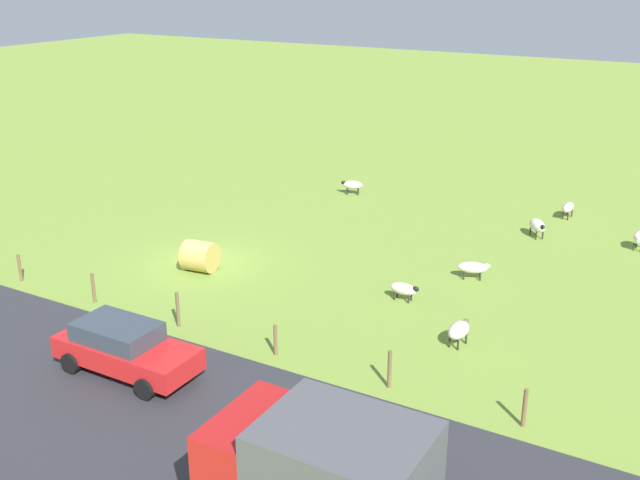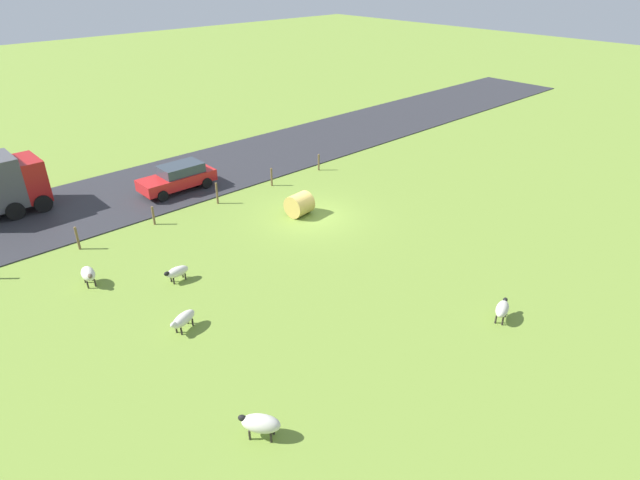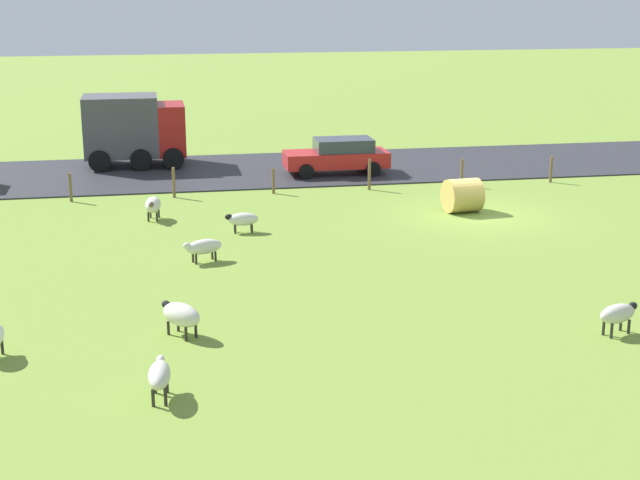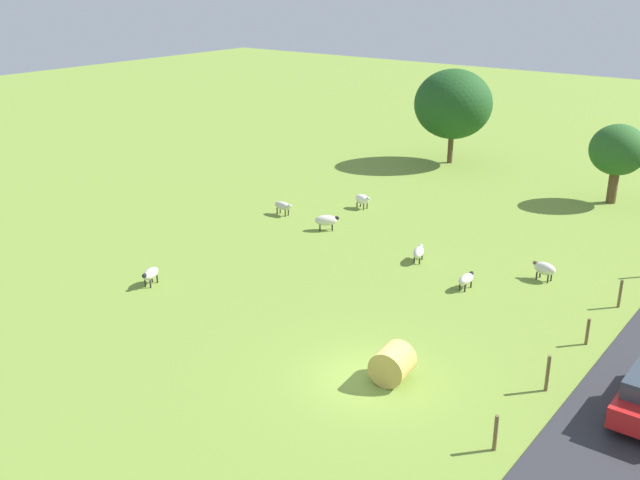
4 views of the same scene
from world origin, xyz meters
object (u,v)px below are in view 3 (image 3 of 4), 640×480
object	(u,v)px
sheep_5	(153,205)
sheep_6	(618,314)
sheep_3	(203,247)
sheep_0	(243,219)
car_0	(338,155)
sheep_2	(159,375)
truck_1	(133,128)
sheep_4	(181,315)
hay_bale_0	(462,195)

from	to	relation	value
sheep_5	sheep_6	size ratio (longest dim) A/B	0.95
sheep_3	sheep_5	bearing A→B (deg)	14.53
sheep_0	car_0	size ratio (longest dim) A/B	0.25
sheep_5	car_0	world-z (taller)	car_0
sheep_2	truck_1	size ratio (longest dim) A/B	0.28
sheep_3	sheep_5	world-z (taller)	sheep_5
sheep_4	sheep_6	size ratio (longest dim) A/B	1.06
hay_bale_0	truck_1	distance (m)	16.31
sheep_3	sheep_0	bearing A→B (deg)	-25.37
sheep_0	truck_1	world-z (taller)	truck_1
sheep_0	car_0	bearing A→B (deg)	-29.76
sheep_6	sheep_5	bearing A→B (deg)	39.06
sheep_0	sheep_5	world-z (taller)	sheep_5
sheep_6	hay_bale_0	distance (m)	12.52
sheep_5	sheep_6	distance (m)	17.23
sheep_3	truck_1	distance (m)	15.93
sheep_4	sheep_2	bearing A→B (deg)	170.57
sheep_6	truck_1	distance (m)	26.30
sheep_4	truck_1	distance (m)	21.87
sheep_6	car_0	size ratio (longest dim) A/B	0.27
sheep_0	sheep_6	distance (m)	13.61
sheep_3	truck_1	xyz separation A→B (m)	(15.73, 2.14, 1.31)
sheep_6	car_0	bearing A→B (deg)	7.90
sheep_3	sheep_4	size ratio (longest dim) A/B	1.01
sheep_4	sheep_6	world-z (taller)	sheep_4
sheep_2	sheep_6	bearing A→B (deg)	-81.31
hay_bale_0	truck_1	xyz separation A→B (m)	(11.07, 11.93, 1.16)
sheep_0	sheep_4	bearing A→B (deg)	165.34
sheep_4	sheep_6	distance (m)	10.49
sheep_4	sheep_5	distance (m)	11.60
sheep_0	sheep_2	distance (m)	13.09
hay_bale_0	sheep_0	bearing A→B (deg)	99.92
sheep_2	sheep_6	distance (m)	11.03
sheep_4	sheep_5	bearing A→B (deg)	2.58
sheep_0	sheep_3	world-z (taller)	sheep_3
sheep_2	sheep_3	world-z (taller)	sheep_2
hay_bale_0	car_0	world-z (taller)	car_0
sheep_0	sheep_4	distance (m)	9.60
sheep_0	sheep_4	xyz separation A→B (m)	(-9.28, 2.43, 0.09)
sheep_2	hay_bale_0	xyz separation A→B (m)	(14.19, -11.27, 0.09)
sheep_3	sheep_6	size ratio (longest dim) A/B	1.07
sheep_0	sheep_3	xyz separation A→B (m)	(-3.21, 1.52, 0.01)
sheep_2	hay_bale_0	distance (m)	18.12
sheep_0	truck_1	distance (m)	13.11
sheep_5	sheep_6	xyz separation A→B (m)	(-13.38, -10.86, -0.02)
hay_bale_0	sheep_5	bearing A→B (deg)	85.62
sheep_6	car_0	distance (m)	20.23
sheep_3	sheep_6	xyz separation A→B (m)	(-7.86, -9.43, 0.05)
sheep_0	sheep_6	xyz separation A→B (m)	(-11.07, -7.90, 0.07)
sheep_0	car_0	distance (m)	10.33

